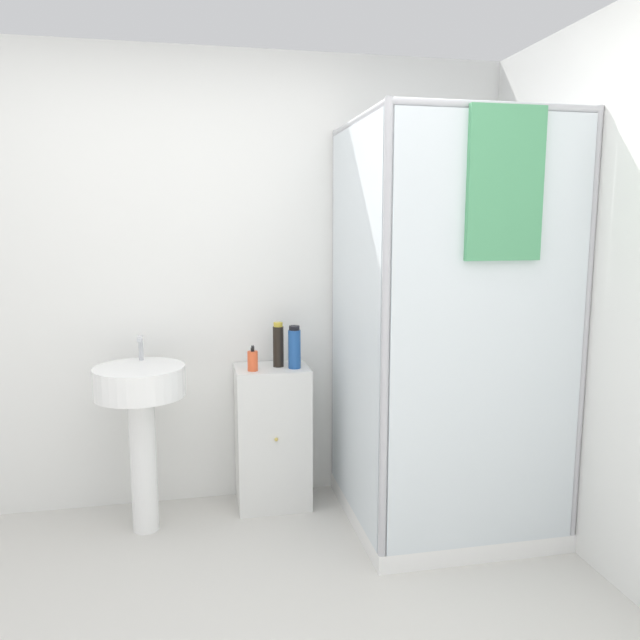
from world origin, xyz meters
The scene contains 7 objects.
wall_back centered at (0.00, 1.70, 1.25)m, with size 6.40×0.06×2.50m, color white.
shower_enclosure centered at (1.11, 1.09, 0.54)m, with size 0.99×1.02×2.09m.
vanity_cabinet centered at (0.30, 1.51, 0.40)m, with size 0.40×0.33×0.80m.
sink centered at (-0.38, 1.34, 0.67)m, with size 0.45×0.45×1.00m.
soap_dispenser centered at (0.19, 1.44, 0.85)m, with size 0.06×0.06×0.14m.
shampoo_bottle_tall_black centered at (0.34, 1.51, 0.92)m, with size 0.06×0.06×0.25m.
shampoo_bottle_blue centered at (0.42, 1.46, 0.91)m, with size 0.07×0.07×0.23m.
Camera 1 is at (-0.11, -1.82, 1.58)m, focal length 35.00 mm.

